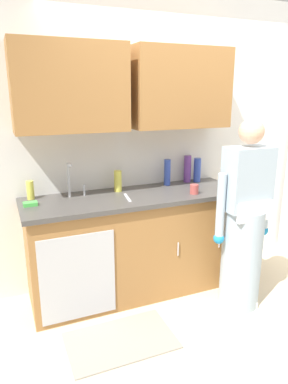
% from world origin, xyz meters
% --- Properties ---
extents(ground_plane, '(9.00, 9.00, 0.00)m').
position_xyz_m(ground_plane, '(0.00, 0.00, 0.00)').
color(ground_plane, beige).
extents(kitchen_wall_with_uppers, '(4.80, 0.44, 2.70)m').
position_xyz_m(kitchen_wall_with_uppers, '(-0.14, 0.99, 1.48)').
color(kitchen_wall_with_uppers, silver).
rests_on(kitchen_wall_with_uppers, ground).
extents(counter_cabinet, '(1.90, 0.62, 0.90)m').
position_xyz_m(counter_cabinet, '(-0.55, 0.70, 0.45)').
color(counter_cabinet, '#9E6B38').
rests_on(counter_cabinet, ground).
extents(countertop, '(1.96, 0.66, 0.04)m').
position_xyz_m(countertop, '(-0.55, 0.70, 0.92)').
color(countertop, '#474442').
rests_on(countertop, counter_cabinet).
extents(sink, '(0.50, 0.36, 0.35)m').
position_xyz_m(sink, '(-1.06, 0.71, 0.93)').
color(sink, '#B7BABF').
rests_on(sink, counter_cabinet).
extents(person_at_sink, '(0.55, 0.34, 1.62)m').
position_xyz_m(person_at_sink, '(0.21, 0.13, 0.69)').
color(person_at_sink, white).
rests_on(person_at_sink, ground).
extents(floor_mat, '(0.80, 0.50, 0.01)m').
position_xyz_m(floor_mat, '(-0.92, 0.05, 0.01)').
color(floor_mat, gray).
rests_on(floor_mat, ground).
extents(bottle_water_short, '(0.07, 0.07, 0.19)m').
position_xyz_m(bottle_water_short, '(-0.65, 0.86, 1.04)').
color(bottle_water_short, '#D8D14C').
rests_on(bottle_water_short, countertop).
extents(bottle_dish_liquid, '(0.06, 0.06, 0.25)m').
position_xyz_m(bottle_dish_liquid, '(-0.13, 0.89, 1.07)').
color(bottle_dish_liquid, '#334CB2').
rests_on(bottle_dish_liquid, countertop).
extents(bottle_water_tall, '(0.07, 0.07, 0.24)m').
position_xyz_m(bottle_water_tall, '(0.20, 0.90, 1.06)').
color(bottle_water_tall, '#334CB2').
rests_on(bottle_water_tall, countertop).
extents(bottle_soap, '(0.06, 0.06, 0.16)m').
position_xyz_m(bottle_soap, '(-1.41, 0.91, 1.02)').
color(bottle_soap, '#D8D14C').
rests_on(bottle_soap, countertop).
extents(bottle_cleaner_spray, '(0.07, 0.07, 0.27)m').
position_xyz_m(bottle_cleaner_spray, '(0.11, 0.93, 1.07)').
color(bottle_cleaner_spray, '#66388C').
rests_on(bottle_cleaner_spray, countertop).
extents(cup_by_sink, '(0.08, 0.08, 0.08)m').
position_xyz_m(cup_by_sink, '(-0.05, 0.52, 0.98)').
color(cup_by_sink, '#B24C47').
rests_on(cup_by_sink, countertop).
extents(knife_on_counter, '(0.06, 0.24, 0.01)m').
position_xyz_m(knife_on_counter, '(-0.64, 0.63, 0.94)').
color(knife_on_counter, silver).
rests_on(knife_on_counter, countertop).
extents(sponge, '(0.11, 0.07, 0.03)m').
position_xyz_m(sponge, '(-1.43, 0.72, 0.96)').
color(sponge, '#4CBF4C').
rests_on(sponge, countertop).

